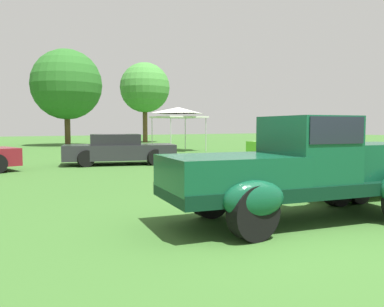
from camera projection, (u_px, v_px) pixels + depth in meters
The scene contains 8 objects.
ground_plane at pixel (286, 232), 5.73m from camera, with size 120.00×120.00×0.00m, color #386628.
feature_pickup_truck at pixel (302, 167), 6.38m from camera, with size 4.75×2.44×1.70m.
neighbor_convertible at pixel (382, 168), 8.96m from camera, with size 4.38×2.56×1.40m.
show_car_charcoal at pixel (119, 150), 15.80m from camera, with size 4.67×2.95×1.22m.
show_car_lime at pixel (287, 145), 19.98m from camera, with size 4.49×2.21×1.22m.
canopy_tent_left_field at pixel (178, 112), 24.31m from camera, with size 2.72×2.72×2.71m.
treeline_center at pixel (67, 85), 30.72m from camera, with size 5.48×5.48×7.53m.
treeline_mid_right at pixel (145, 88), 36.91m from camera, with size 4.67×4.67×7.49m.
Camera 1 is at (-4.15, -4.05, 1.54)m, focal length 36.77 mm.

